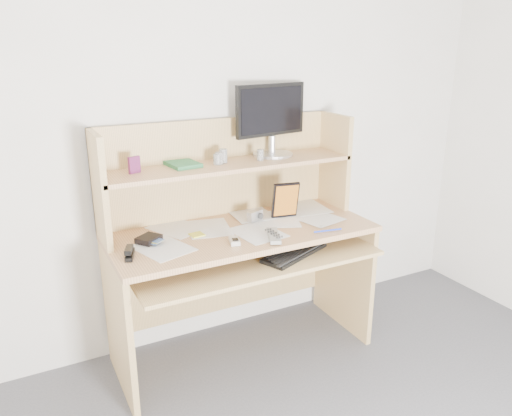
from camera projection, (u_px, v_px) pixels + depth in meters
name	position (u px, v px, depth m)	size (l,w,h in m)	color
back_wall	(216.00, 127.00, 2.76)	(3.60, 0.04, 2.50)	silver
desk	(236.00, 234.00, 2.73)	(1.40, 0.70, 1.30)	tan
paper_clutter	(242.00, 229.00, 2.64)	(1.32, 0.54, 0.01)	white
keyboard	(294.00, 252.00, 2.58)	(0.42, 0.29, 0.03)	black
tv_remote	(274.00, 236.00, 2.52)	(0.05, 0.19, 0.02)	gray
flip_phone	(234.00, 240.00, 2.46)	(0.05, 0.09, 0.02)	silver
stapler	(130.00, 252.00, 2.30)	(0.04, 0.13, 0.04)	black
wallet	(149.00, 239.00, 2.47)	(0.11, 0.09, 0.03)	black
sticky_note_pad	(197.00, 235.00, 2.56)	(0.07, 0.07, 0.01)	#FEF742
digital_camera	(255.00, 216.00, 2.75)	(0.09, 0.04, 0.06)	#A5A5A7
game_case	(285.00, 200.00, 2.77)	(0.15, 0.02, 0.21)	black
blue_pen	(328.00, 230.00, 2.60)	(0.01, 0.01, 0.16)	#1B36CF
card_box	(134.00, 165.00, 2.45)	(0.06, 0.02, 0.08)	maroon
shelf_book	(182.00, 164.00, 2.61)	(0.14, 0.20, 0.02)	#2F773D
chip_stack_a	(219.00, 158.00, 2.64)	(0.05, 0.05, 0.06)	black
chip_stack_b	(260.00, 155.00, 2.72)	(0.04, 0.04, 0.06)	white
chip_stack_c	(217.00, 159.00, 2.63)	(0.04, 0.04, 0.05)	black
chip_stack_d	(223.00, 156.00, 2.67)	(0.04, 0.04, 0.07)	white
monitor	(271.00, 118.00, 2.80)	(0.46, 0.23, 0.40)	silver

